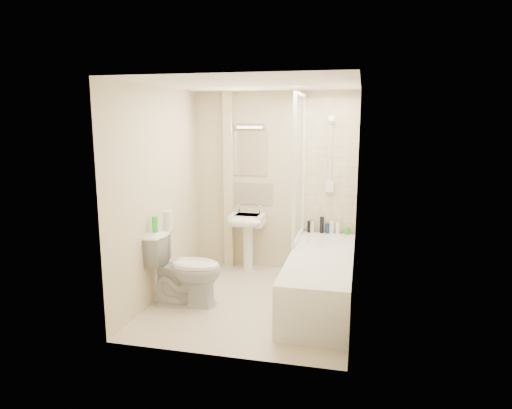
# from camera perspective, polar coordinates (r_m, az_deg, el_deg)

# --- Properties ---
(floor) EXTENTS (2.50, 2.50, 0.00)m
(floor) POSITION_cam_1_polar(r_m,az_deg,el_deg) (5.31, -0.40, -11.97)
(floor) COLOR beige
(floor) RESTS_ON ground
(wall_back) EXTENTS (2.20, 0.02, 2.40)m
(wall_back) POSITION_cam_1_polar(r_m,az_deg,el_deg) (6.18, 2.28, 2.83)
(wall_back) COLOR beige
(wall_back) RESTS_ON ground
(wall_left) EXTENTS (0.02, 2.50, 2.40)m
(wall_left) POSITION_cam_1_polar(r_m,az_deg,el_deg) (5.33, -12.00, 1.33)
(wall_left) COLOR beige
(wall_left) RESTS_ON ground
(wall_right) EXTENTS (0.02, 2.50, 2.40)m
(wall_right) POSITION_cam_1_polar(r_m,az_deg,el_deg) (4.84, 12.35, 0.36)
(wall_right) COLOR beige
(wall_right) RESTS_ON ground
(ceiling) EXTENTS (2.20, 2.50, 0.02)m
(ceiling) POSITION_cam_1_polar(r_m,az_deg,el_deg) (4.91, -0.44, 14.82)
(ceiling) COLOR white
(ceiling) RESTS_ON wall_back
(tile_back) EXTENTS (0.70, 0.01, 1.75)m
(tile_back) POSITION_cam_1_polar(r_m,az_deg,el_deg) (6.05, 9.30, 4.67)
(tile_back) COLOR beige
(tile_back) RESTS_ON wall_back
(tile_right) EXTENTS (0.01, 2.10, 1.75)m
(tile_right) POSITION_cam_1_polar(r_m,az_deg,el_deg) (4.95, 12.34, 3.23)
(tile_right) COLOR beige
(tile_right) RESTS_ON wall_right
(pipe_boxing) EXTENTS (0.12, 0.12, 2.40)m
(pipe_boxing) POSITION_cam_1_polar(r_m,az_deg,el_deg) (6.27, -3.41, 2.93)
(pipe_boxing) COLOR beige
(pipe_boxing) RESTS_ON ground
(splashback) EXTENTS (0.60, 0.02, 0.30)m
(splashback) POSITION_cam_1_polar(r_m,az_deg,el_deg) (6.26, -0.66, 1.38)
(splashback) COLOR beige
(splashback) RESTS_ON wall_back
(mirror) EXTENTS (0.46, 0.01, 0.60)m
(mirror) POSITION_cam_1_polar(r_m,az_deg,el_deg) (6.19, -0.68, 6.40)
(mirror) COLOR white
(mirror) RESTS_ON wall_back
(strip_light) EXTENTS (0.42, 0.07, 0.07)m
(strip_light) POSITION_cam_1_polar(r_m,az_deg,el_deg) (6.15, -0.74, 9.82)
(strip_light) COLOR silver
(strip_light) RESTS_ON wall_back
(bathtub) EXTENTS (0.70, 2.10, 0.55)m
(bathtub) POSITION_cam_1_polar(r_m,az_deg,el_deg) (5.23, 8.09, -9.04)
(bathtub) COLOR white
(bathtub) RESTS_ON ground
(shower_screen) EXTENTS (0.04, 0.92, 1.80)m
(shower_screen) POSITION_cam_1_polar(r_m,az_deg,el_deg) (5.64, 5.44, 4.59)
(shower_screen) COLOR white
(shower_screen) RESTS_ON bathtub
(shower_fixture) EXTENTS (0.10, 0.16, 0.99)m
(shower_fixture) POSITION_cam_1_polar(r_m,az_deg,el_deg) (5.99, 9.28, 5.78)
(shower_fixture) COLOR white
(shower_fixture) RESTS_ON wall_back
(pedestal_sink) EXTENTS (0.46, 0.44, 0.89)m
(pedestal_sink) POSITION_cam_1_polar(r_m,az_deg,el_deg) (6.13, -1.16, -2.74)
(pedestal_sink) COLOR white
(pedestal_sink) RESTS_ON ground
(bottle_black_a) EXTENTS (0.06, 0.06, 0.15)m
(bottle_black_a) POSITION_cam_1_polar(r_m,az_deg,el_deg) (6.13, 6.69, -2.76)
(bottle_black_a) COLOR black
(bottle_black_a) RESTS_ON bathtub
(bottle_white_a) EXTENTS (0.06, 0.06, 0.15)m
(bottle_white_a) POSITION_cam_1_polar(r_m,az_deg,el_deg) (6.12, 7.03, -2.79)
(bottle_white_a) COLOR silver
(bottle_white_a) RESTS_ON bathtub
(bottle_black_b) EXTENTS (0.05, 0.05, 0.22)m
(bottle_black_b) POSITION_cam_1_polar(r_m,az_deg,el_deg) (6.10, 8.23, -2.54)
(bottle_black_b) COLOR black
(bottle_black_b) RESTS_ON bathtub
(bottle_blue) EXTENTS (0.06, 0.06, 0.13)m
(bottle_blue) POSITION_cam_1_polar(r_m,az_deg,el_deg) (6.11, 8.90, -2.96)
(bottle_blue) COLOR navy
(bottle_blue) RESTS_ON bathtub
(bottle_cream) EXTENTS (0.06, 0.06, 0.17)m
(bottle_cream) POSITION_cam_1_polar(r_m,az_deg,el_deg) (6.10, 9.45, -2.82)
(bottle_cream) COLOR beige
(bottle_cream) RESTS_ON bathtub
(bottle_white_b) EXTENTS (0.05, 0.05, 0.15)m
(bottle_white_b) POSITION_cam_1_polar(r_m,az_deg,el_deg) (6.10, 10.19, -2.94)
(bottle_white_b) COLOR white
(bottle_white_b) RESTS_ON bathtub
(bottle_green) EXTENTS (0.07, 0.07, 0.09)m
(bottle_green) POSITION_cam_1_polar(r_m,az_deg,el_deg) (6.10, 11.31, -3.26)
(bottle_green) COLOR green
(bottle_green) RESTS_ON bathtub
(toilet) EXTENTS (0.56, 0.87, 0.83)m
(toilet) POSITION_cam_1_polar(r_m,az_deg,el_deg) (5.17, -8.85, -7.84)
(toilet) COLOR white
(toilet) RESTS_ON ground
(toilet_roll_lower) EXTENTS (0.11, 0.11, 0.10)m
(toilet_roll_lower) POSITION_cam_1_polar(r_m,az_deg,el_deg) (5.22, -11.00, -2.45)
(toilet_roll_lower) COLOR white
(toilet_roll_lower) RESTS_ON toilet
(toilet_roll_upper) EXTENTS (0.11, 0.11, 0.11)m
(toilet_roll_upper) POSITION_cam_1_polar(r_m,az_deg,el_deg) (5.17, -10.97, -1.38)
(toilet_roll_upper) COLOR white
(toilet_roll_upper) RESTS_ON toilet_roll_lower
(green_bottle) EXTENTS (0.06, 0.06, 0.18)m
(green_bottle) POSITION_cam_1_polar(r_m,az_deg,el_deg) (5.08, -12.51, -2.44)
(green_bottle) COLOR green
(green_bottle) RESTS_ON toilet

